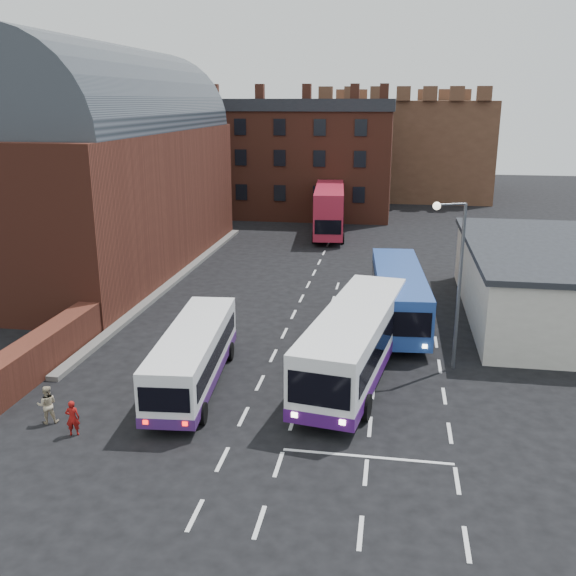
% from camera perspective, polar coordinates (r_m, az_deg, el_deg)
% --- Properties ---
extents(ground, '(180.00, 180.00, 0.00)m').
position_cam_1_polar(ground, '(26.73, -3.58, -10.55)').
color(ground, black).
extents(railway_station, '(12.00, 28.00, 16.00)m').
position_cam_1_polar(railway_station, '(49.14, -16.21, 10.55)').
color(railway_station, '#602B1E').
rests_on(railway_station, ground).
extents(forecourt_wall, '(1.20, 10.00, 1.80)m').
position_cam_1_polar(forecourt_wall, '(31.73, -21.11, -5.43)').
color(forecourt_wall, '#602B1E').
rests_on(forecourt_wall, ground).
extents(cream_building, '(10.40, 16.40, 4.25)m').
position_cam_1_polar(cream_building, '(39.64, 22.95, 0.54)').
color(cream_building, beige).
rests_on(cream_building, ground).
extents(brick_terrace, '(22.00, 10.00, 11.00)m').
position_cam_1_polar(brick_terrace, '(70.45, -0.01, 11.02)').
color(brick_terrace, brown).
rests_on(brick_terrace, ground).
extents(castle_keep, '(22.00, 22.00, 12.00)m').
position_cam_1_polar(castle_keep, '(89.40, 9.96, 12.24)').
color(castle_keep, brown).
rests_on(castle_keep, ground).
extents(bus_white_outbound, '(3.02, 9.70, 2.60)m').
position_cam_1_polar(bus_white_outbound, '(28.26, -8.42, -5.74)').
color(bus_white_outbound, white).
rests_on(bus_white_outbound, ground).
extents(bus_white_inbound, '(4.47, 12.04, 3.21)m').
position_cam_1_polar(bus_white_inbound, '(28.76, 5.94, -4.47)').
color(bus_white_inbound, white).
rests_on(bus_white_inbound, ground).
extents(bus_blue, '(3.44, 11.33, 3.05)m').
position_cam_1_polar(bus_blue, '(36.09, 9.81, -0.43)').
color(bus_blue, '#254798').
rests_on(bus_blue, ground).
extents(bus_red_double, '(3.55, 11.34, 4.47)m').
position_cam_1_polar(bus_red_double, '(59.49, 3.68, 6.95)').
color(bus_red_double, '#B32038').
rests_on(bus_red_double, ground).
extents(street_lamp, '(1.51, 0.76, 7.87)m').
position_cam_1_polar(street_lamp, '(29.63, 14.62, 1.50)').
color(street_lamp, '#51545A').
rests_on(street_lamp, ground).
extents(pedestrian_red, '(0.58, 0.46, 1.40)m').
position_cam_1_polar(pedestrian_red, '(25.67, -18.60, -10.89)').
color(pedestrian_red, maroon).
rests_on(pedestrian_red, ground).
extents(pedestrian_beige, '(0.91, 0.82, 1.54)m').
position_cam_1_polar(pedestrian_beige, '(26.87, -20.62, -9.67)').
color(pedestrian_beige, tan).
rests_on(pedestrian_beige, ground).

